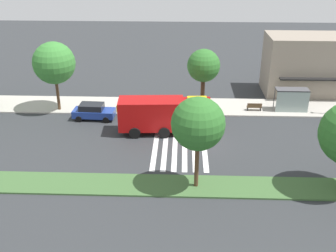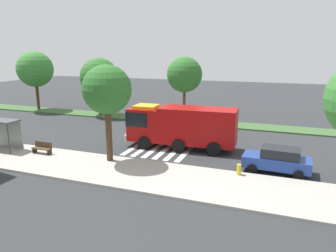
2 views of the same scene
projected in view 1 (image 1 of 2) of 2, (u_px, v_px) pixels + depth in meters
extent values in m
plane|color=#2D3033|center=(201.00, 142.00, 38.11)|extent=(120.00, 120.00, 0.00)
cube|color=#ADA89E|center=(198.00, 107.00, 45.89)|extent=(60.00, 5.02, 0.14)
cube|color=#3D6033|center=(204.00, 186.00, 31.18)|extent=(60.00, 3.00, 0.14)
cube|color=silver|center=(156.00, 141.00, 38.25)|extent=(0.45, 11.01, 0.01)
cube|color=silver|center=(166.00, 141.00, 38.22)|extent=(0.45, 11.01, 0.01)
cube|color=silver|center=(175.00, 141.00, 38.19)|extent=(0.45, 11.01, 0.01)
cube|color=silver|center=(185.00, 142.00, 38.16)|extent=(0.45, 11.01, 0.01)
cube|color=silver|center=(194.00, 142.00, 38.13)|extent=(0.45, 11.01, 0.01)
cube|color=silver|center=(204.00, 142.00, 38.10)|extent=(0.45, 11.01, 0.01)
cube|color=#A50C0C|center=(197.00, 114.00, 39.27)|extent=(2.82, 2.69, 2.69)
cube|color=#A50C0C|center=(151.00, 114.00, 39.15)|extent=(6.38, 2.89, 2.91)
cube|color=black|center=(201.00, 109.00, 39.05)|extent=(2.07, 2.68, 1.19)
cube|color=silver|center=(211.00, 124.00, 39.76)|extent=(0.38, 2.56, 0.50)
cube|color=yellow|center=(197.00, 100.00, 38.65)|extent=(1.97, 1.89, 0.24)
cylinder|color=black|center=(193.00, 122.00, 40.99)|extent=(1.12, 0.36, 1.10)
cylinder|color=black|center=(195.00, 133.00, 38.68)|extent=(1.12, 0.36, 1.10)
cylinder|color=black|center=(136.00, 122.00, 40.90)|extent=(1.12, 0.36, 1.10)
cylinder|color=black|center=(135.00, 133.00, 38.59)|extent=(1.12, 0.36, 1.10)
cylinder|color=black|center=(164.00, 122.00, 40.94)|extent=(1.12, 0.36, 1.10)
cylinder|color=black|center=(164.00, 133.00, 38.64)|extent=(1.12, 0.36, 1.10)
cube|color=navy|center=(94.00, 113.00, 42.65)|extent=(4.43, 2.01, 0.74)
cube|color=black|center=(92.00, 107.00, 42.38)|extent=(2.51, 1.70, 0.64)
cylinder|color=black|center=(110.00, 113.00, 43.51)|extent=(0.65, 0.25, 0.64)
cylinder|color=black|center=(106.00, 120.00, 41.88)|extent=(0.65, 0.25, 0.64)
cylinder|color=black|center=(83.00, 112.00, 43.73)|extent=(0.65, 0.25, 0.64)
cylinder|color=black|center=(79.00, 119.00, 42.11)|extent=(0.65, 0.25, 0.64)
cube|color=#4C4C51|center=(293.00, 89.00, 43.81)|extent=(3.50, 1.40, 0.12)
cube|color=#8C9E99|center=(293.00, 102.00, 43.72)|extent=(3.50, 0.08, 2.40)
cylinder|color=#333338|center=(274.00, 97.00, 44.97)|extent=(0.08, 0.08, 2.40)
cylinder|color=#333338|center=(305.00, 98.00, 44.85)|extent=(0.08, 0.08, 2.40)
cube|color=#4C3823|center=(254.00, 107.00, 44.56)|extent=(1.60, 0.50, 0.08)
cube|color=#4C3823|center=(255.00, 105.00, 44.25)|extent=(1.60, 0.06, 0.45)
cube|color=black|center=(247.00, 109.00, 44.68)|extent=(0.08, 0.45, 0.37)
cube|color=black|center=(260.00, 109.00, 44.63)|extent=(0.08, 0.45, 0.37)
cube|color=gray|center=(313.00, 65.00, 48.77)|extent=(11.32, 5.66, 7.09)
cube|color=black|center=(320.00, 79.00, 46.16)|extent=(9.06, 0.80, 0.16)
cylinder|color=#513823|center=(58.00, 93.00, 44.24)|extent=(0.32, 0.32, 3.72)
sphere|color=#387F33|center=(54.00, 63.00, 42.79)|extent=(4.49, 4.49, 4.49)
cylinder|color=#47301E|center=(202.00, 94.00, 43.64)|extent=(0.45, 0.45, 3.98)
sphere|color=#2D6B28|center=(204.00, 66.00, 42.28)|extent=(3.46, 3.46, 3.46)
cylinder|color=#513823|center=(197.00, 164.00, 30.36)|extent=(0.32, 0.32, 3.86)
sphere|color=#2D6B28|center=(198.00, 124.00, 28.96)|extent=(3.94, 3.94, 3.94)
cylinder|color=gold|center=(118.00, 109.00, 44.20)|extent=(0.28, 0.28, 0.70)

